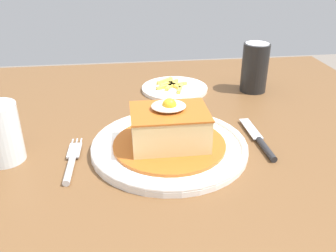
{
  "coord_description": "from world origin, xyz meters",
  "views": [
    {
      "loc": [
        -0.04,
        -0.61,
        1.09
      ],
      "look_at": [
        0.04,
        -0.02,
        0.78
      ],
      "focal_mm": 38.76,
      "sensor_mm": 36.0,
      "label": 1
    }
  ],
  "objects": [
    {
      "name": "main_plate",
      "position": [
        0.04,
        -0.04,
        0.75
      ],
      "size": [
        0.29,
        0.29,
        0.02
      ],
      "color": "white",
      "rests_on": "dining_table"
    },
    {
      "name": "soda_can",
      "position": [
        0.29,
        0.23,
        0.81
      ],
      "size": [
        0.07,
        0.07,
        0.12
      ],
      "color": "black",
      "rests_on": "dining_table"
    },
    {
      "name": "drinking_glass",
      "position": [
        -0.25,
        -0.04,
        0.79
      ],
      "size": [
        0.07,
        0.07,
        0.1
      ],
      "color": "silver",
      "rests_on": "dining_table"
    },
    {
      "name": "dining_table",
      "position": [
        0.0,
        0.0,
        0.64
      ],
      "size": [
        1.2,
        1.03,
        0.74
      ],
      "color": "brown",
      "rests_on": "ground_plane"
    },
    {
      "name": "sandwich_meal",
      "position": [
        0.04,
        -0.04,
        0.79
      ],
      "size": [
        0.21,
        0.21,
        0.09
      ],
      "color": "#B75B1E",
      "rests_on": "main_plate"
    },
    {
      "name": "knife",
      "position": [
        0.21,
        -0.05,
        0.75
      ],
      "size": [
        0.02,
        0.17,
        0.01
      ],
      "color": "#262628",
      "rests_on": "dining_table"
    },
    {
      "name": "fork",
      "position": [
        -0.13,
        -0.07,
        0.75
      ],
      "size": [
        0.02,
        0.14,
        0.01
      ],
      "color": "silver",
      "rests_on": "dining_table"
    },
    {
      "name": "side_plate_fries",
      "position": [
        0.09,
        0.26,
        0.75
      ],
      "size": [
        0.17,
        0.17,
        0.02
      ],
      "color": "white",
      "rests_on": "dining_table"
    }
  ]
}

